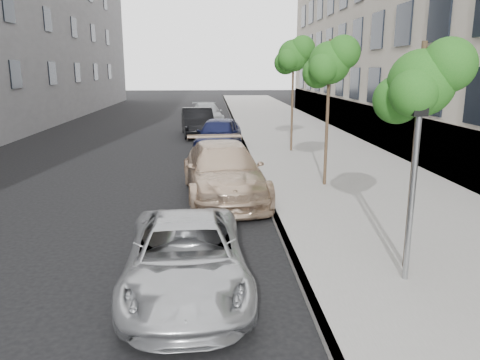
{
  "coord_description": "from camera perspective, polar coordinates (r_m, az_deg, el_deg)",
  "views": [
    {
      "loc": [
        -0.42,
        -6.54,
        3.79
      ],
      "look_at": [
        0.15,
        3.06,
        1.5
      ],
      "focal_mm": 35.0,
      "sensor_mm": 36.0,
      "label": 1
    }
  ],
  "objects": [
    {
      "name": "signal_pole",
      "position": [
        8.41,
        20.57,
        2.11
      ],
      "size": [
        0.25,
        0.2,
        3.43
      ],
      "rotation": [
        0.0,
        0.0,
        -0.06
      ],
      "color": "#939699",
      "rests_on": "sidewalk"
    },
    {
      "name": "sedan_black",
      "position": [
        27.27,
        -5.18,
        7.05
      ],
      "size": [
        2.18,
        4.96,
        1.59
      ],
      "primitive_type": "imported",
      "rotation": [
        0.0,
        0.0,
        0.11
      ],
      "color": "black",
      "rests_on": "ground"
    },
    {
      "name": "sedan_rear",
      "position": [
        32.76,
        -4.08,
        8.02
      ],
      "size": [
        2.49,
        5.19,
        1.46
      ],
      "primitive_type": "imported",
      "rotation": [
        0.0,
        0.0,
        0.09
      ],
      "color": "#9A9EA1",
      "rests_on": "ground"
    },
    {
      "name": "minivan",
      "position": [
        8.25,
        -6.59,
        -9.3
      ],
      "size": [
        2.27,
        4.56,
        1.24
      ],
      "primitive_type": "imported",
      "rotation": [
        0.0,
        0.0,
        0.05
      ],
      "color": "#B8BABD",
      "rests_on": "ground"
    },
    {
      "name": "tree_far",
      "position": [
        21.36,
        6.61,
        14.82
      ],
      "size": [
        1.72,
        1.52,
        5.06
      ],
      "color": "#38281C",
      "rests_on": "sidewalk"
    },
    {
      "name": "tree_mid",
      "position": [
        14.99,
        10.97,
        13.84
      ],
      "size": [
        1.65,
        1.45,
        4.65
      ],
      "color": "#38281C",
      "rests_on": "sidewalk"
    },
    {
      "name": "ground",
      "position": [
        7.57,
        0.23,
        -16.66
      ],
      "size": [
        160.0,
        160.0,
        0.0
      ],
      "primitive_type": "plane",
      "color": "black",
      "rests_on": "ground"
    },
    {
      "name": "suv",
      "position": [
        14.02,
        -2.05,
        1.09
      ],
      "size": [
        2.76,
        5.71,
        1.6
      ],
      "primitive_type": "imported",
      "rotation": [
        0.0,
        0.0,
        0.09
      ],
      "color": "#C7AB8E",
      "rests_on": "ground"
    },
    {
      "name": "curb",
      "position": [
        30.8,
        -0.45,
        6.48
      ],
      "size": [
        0.15,
        72.0,
        0.14
      ],
      "primitive_type": "cube",
      "color": "#9E9B93",
      "rests_on": "ground"
    },
    {
      "name": "sedan_blue",
      "position": [
        21.97,
        -2.59,
        5.56
      ],
      "size": [
        2.57,
        4.89,
        1.59
      ],
      "primitive_type": "imported",
      "rotation": [
        0.0,
        0.0,
        -0.16
      ],
      "color": "#111538",
      "rests_on": "ground"
    },
    {
      "name": "sidewalk",
      "position": [
        31.12,
        5.34,
        6.49
      ],
      "size": [
        6.4,
        72.0,
        0.14
      ],
      "primitive_type": "cube",
      "color": "gray",
      "rests_on": "ground"
    },
    {
      "name": "tree_near",
      "position": [
        8.83,
        21.37,
        10.92
      ],
      "size": [
        1.55,
        1.35,
        4.17
      ],
      "color": "#38281C",
      "rests_on": "sidewalk"
    }
  ]
}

